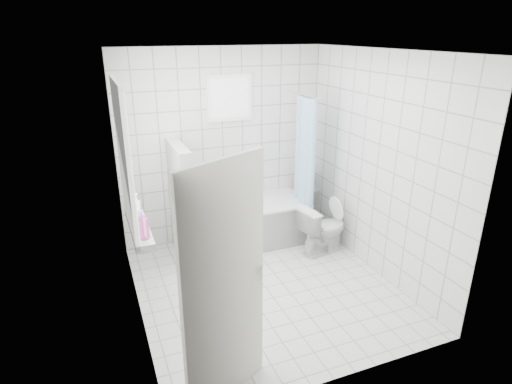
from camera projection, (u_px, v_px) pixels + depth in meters
name	position (u px, v px, depth m)	size (l,w,h in m)	color
ground	(266.00, 287.00, 4.94)	(3.00, 3.00, 0.00)	white
ceiling	(268.00, 51.00, 4.01)	(3.00, 3.00, 0.00)	white
wall_back	(223.00, 147.00, 5.78)	(2.80, 0.02, 2.60)	white
wall_front	(346.00, 243.00, 3.17)	(2.80, 0.02, 2.60)	white
wall_left	(129.00, 199.00, 3.99)	(0.02, 3.00, 2.60)	white
wall_right	(377.00, 166.00, 4.96)	(0.02, 3.00, 2.60)	white
window_left	(127.00, 160.00, 4.16)	(0.01, 0.90, 1.40)	white
window_back	(230.00, 98.00, 5.54)	(0.50, 0.01, 0.50)	white
window_sill	(139.00, 228.00, 4.44)	(0.18, 1.02, 0.08)	white
door	(225.00, 289.00, 3.14)	(0.04, 0.80, 2.00)	silver
bathtub	(246.00, 223.00, 5.87)	(1.65, 0.77, 0.58)	white
partition_wall	(181.00, 203.00, 5.36)	(0.15, 0.85, 1.50)	white
tiled_ledge	(304.00, 207.00, 6.46)	(0.40, 0.24, 0.55)	white
toilet	(323.00, 229.00, 5.61)	(0.37, 0.65, 0.66)	white
curtain_rod	(301.00, 94.00, 5.51)	(0.02, 0.02, 0.80)	silver
shower_curtain	(303.00, 164.00, 5.72)	(0.14, 0.48, 1.78)	#4BA6DD
tub_faucet	(244.00, 177.00, 6.00)	(0.18, 0.06, 0.06)	silver
sill_bottles	(139.00, 215.00, 4.34)	(0.16, 0.80, 0.29)	#318BDD
ledge_bottles	(304.00, 183.00, 6.29)	(0.22, 0.18, 0.24)	blue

